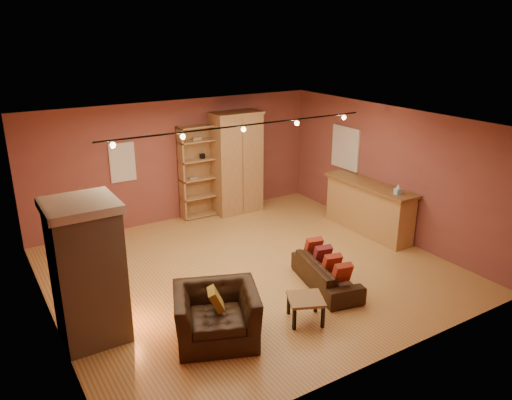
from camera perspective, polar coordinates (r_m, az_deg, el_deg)
floor at (r=9.51m, az=-0.69°, el=-7.99°), size 7.00×7.00×0.00m
ceiling at (r=8.60m, az=-0.76°, el=8.84°), size 7.00×7.00×0.00m
back_wall at (r=11.75m, az=-8.93°, el=4.45°), size 7.00×0.02×2.80m
left_wall at (r=7.88m, az=-23.18°, el=-4.41°), size 0.02×6.50×2.80m
right_wall at (r=11.09m, az=15.01°, el=3.12°), size 0.02×6.50×2.80m
fireplace at (r=7.54m, az=-18.63°, el=-7.74°), size 1.01×0.98×2.12m
back_window at (r=11.27m, az=-15.02°, el=4.18°), size 0.56×0.04×0.86m
bookcase at (r=11.88m, az=-6.74°, el=3.33°), size 0.90×0.35×2.21m
armoire at (r=12.10m, az=-2.25°, el=4.31°), size 1.21×0.69×2.47m
bar_counter at (r=11.29m, az=12.73°, el=-0.83°), size 0.63×2.35×1.13m
tissue_box at (r=10.51m, az=15.91°, el=1.11°), size 0.13×0.13×0.21m
right_window at (r=11.97m, az=10.19°, el=5.89°), size 0.05×0.90×1.00m
loveseat at (r=8.90m, az=8.06°, el=-7.77°), size 0.84×1.72×0.72m
armchair at (r=7.37m, az=-4.58°, el=-12.10°), size 1.41×1.17×1.05m
coffee_table at (r=7.89m, az=5.70°, el=-11.43°), size 0.70×0.70×0.40m
track_rail at (r=8.79m, az=-1.44°, el=8.32°), size 5.20×0.09×0.13m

